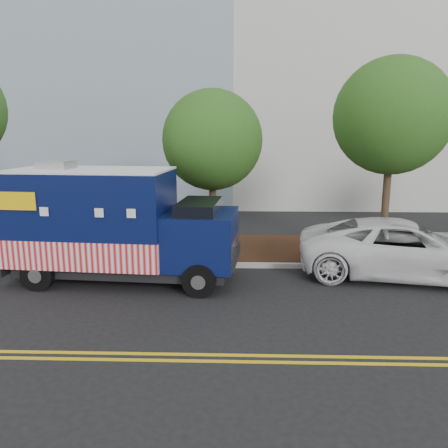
{
  "coord_description": "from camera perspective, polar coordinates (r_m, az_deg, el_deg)",
  "views": [
    {
      "loc": [
        2.28,
        -12.44,
        4.35
      ],
      "look_at": [
        1.86,
        0.6,
        1.63
      ],
      "focal_mm": 35.0,
      "sensor_mm": 36.0,
      "label": 1
    }
  ],
  "objects": [
    {
      "name": "curb",
      "position": [
        14.67,
        -7.21,
        -5.26
      ],
      "size": [
        120.0,
        0.18,
        0.15
      ],
      "primitive_type": "cube",
      "color": "#9E9E99",
      "rests_on": "ground"
    },
    {
      "name": "food_truck",
      "position": [
        13.34,
        -14.42,
        -0.44
      ],
      "size": [
        6.94,
        3.06,
        3.56
      ],
      "rotation": [
        0.0,
        0.0,
        -0.08
      ],
      "color": "black",
      "rests_on": "ground"
    },
    {
      "name": "ground",
      "position": [
        13.38,
        -8.14,
        -7.32
      ],
      "size": [
        120.0,
        120.0,
        0.0
      ],
      "primitive_type": "plane",
      "color": "black",
      "rests_on": "ground"
    },
    {
      "name": "tree_c",
      "position": [
        16.07,
        21.11,
        12.95
      ],
      "size": [
        3.91,
        3.91,
        6.86
      ],
      "color": "#38281C",
      "rests_on": "ground"
    },
    {
      "name": "mulch_strip",
      "position": [
        16.66,
        -6.09,
        -3.15
      ],
      "size": [
        120.0,
        4.0,
        0.15
      ],
      "primitive_type": "cube",
      "color": "black",
      "rests_on": "ground"
    },
    {
      "name": "white_car",
      "position": [
        14.5,
        22.43,
        -3.0
      ],
      "size": [
        6.72,
        3.99,
        1.75
      ],
      "primitive_type": "imported",
      "rotation": [
        0.0,
        0.0,
        1.39
      ],
      "color": "silver",
      "rests_on": "ground"
    },
    {
      "name": "centerline_near",
      "position": [
        9.38,
        -12.96,
        -16.15
      ],
      "size": [
        120.0,
        0.1,
        0.01
      ],
      "primitive_type": "cube",
      "color": "gold",
      "rests_on": "ground"
    },
    {
      "name": "centerline_far",
      "position": [
        9.17,
        -13.37,
        -16.87
      ],
      "size": [
        120.0,
        0.1,
        0.01
      ],
      "primitive_type": "cube",
      "color": "gold",
      "rests_on": "ground"
    },
    {
      "name": "tree_b",
      "position": [
        16.04,
        -1.53,
        10.87
      ],
      "size": [
        3.62,
        3.62,
        5.92
      ],
      "color": "#38281C",
      "rests_on": "ground"
    },
    {
      "name": "sign_post",
      "position": [
        15.72,
        -19.26,
        -0.44
      ],
      "size": [
        0.06,
        0.06,
        2.4
      ],
      "primitive_type": "cube",
      "color": "#473828",
      "rests_on": "ground"
    }
  ]
}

